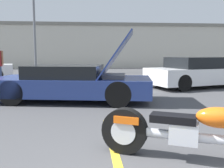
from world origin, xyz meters
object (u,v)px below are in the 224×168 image
at_px(motorcycle, 195,133).
at_px(parked_car_right_row, 223,67).
at_px(light_pole, 35,10).
at_px(show_car_hood_open, 72,82).
at_px(parked_car_mid_row, 195,73).

xyz_separation_m(motorcycle, parked_car_right_row, (6.87, 11.68, 0.18)).
bearing_deg(light_pole, show_car_hood_open, -73.82).
relative_size(light_pole, motorcycle, 3.64).
bearing_deg(parked_car_right_row, light_pole, 171.31).
bearing_deg(parked_car_right_row, show_car_hood_open, -127.58).
relative_size(show_car_hood_open, parked_car_right_row, 0.97).
relative_size(motorcycle, parked_car_mid_row, 0.53).
bearing_deg(motorcycle, parked_car_right_row, 84.68).
bearing_deg(light_pole, parked_car_mid_row, -48.04).
xyz_separation_m(show_car_hood_open, parked_car_right_row, (8.71, 7.19, 0.02)).
relative_size(motorcycle, parked_car_right_row, 0.47).
bearing_deg(motorcycle, light_pole, 133.04).
bearing_deg(motorcycle, parked_car_mid_row, 91.63).
height_order(light_pole, show_car_hood_open, light_pole).
bearing_deg(show_car_hood_open, light_pole, 116.00).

